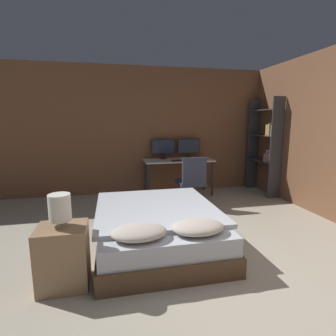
{
  "coord_description": "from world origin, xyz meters",
  "views": [
    {
      "loc": [
        -1.17,
        -1.94,
        1.56
      ],
      "look_at": [
        -0.22,
        2.48,
        0.75
      ],
      "focal_mm": 28.0,
      "sensor_mm": 36.0,
      "label": 1
    }
  ],
  "objects_px": {
    "monitor_left": "(163,147)",
    "keyboard": "(181,161)",
    "monitor_right": "(189,147)",
    "computer_mouse": "(194,160)",
    "bookshelf": "(266,143)",
    "nightstand": "(64,256)",
    "bedside_lamp": "(60,208)",
    "office_chair": "(191,186)",
    "bed": "(158,227)",
    "desk": "(178,164)"
  },
  "relations": [
    {
      "from": "monitor_left",
      "to": "keyboard",
      "type": "xyz_separation_m",
      "value": [
        0.29,
        -0.41,
        -0.23
      ]
    },
    {
      "from": "monitor_right",
      "to": "computer_mouse",
      "type": "bearing_deg",
      "value": -90.84
    },
    {
      "from": "keyboard",
      "to": "bookshelf",
      "type": "distance_m",
      "value": 1.87
    },
    {
      "from": "nightstand",
      "to": "bedside_lamp",
      "type": "xyz_separation_m",
      "value": [
        -0.0,
        0.0,
        0.48
      ]
    },
    {
      "from": "nightstand",
      "to": "bedside_lamp",
      "type": "relative_size",
      "value": 1.91
    },
    {
      "from": "bedside_lamp",
      "to": "computer_mouse",
      "type": "relative_size",
      "value": 4.46
    },
    {
      "from": "bedside_lamp",
      "to": "nightstand",
      "type": "bearing_deg",
      "value": 0.0
    },
    {
      "from": "keyboard",
      "to": "computer_mouse",
      "type": "height_order",
      "value": "computer_mouse"
    },
    {
      "from": "keyboard",
      "to": "office_chair",
      "type": "relative_size",
      "value": 0.41
    },
    {
      "from": "office_chair",
      "to": "bedside_lamp",
      "type": "bearing_deg",
      "value": -132.56
    },
    {
      "from": "monitor_right",
      "to": "computer_mouse",
      "type": "distance_m",
      "value": 0.47
    },
    {
      "from": "nightstand",
      "to": "computer_mouse",
      "type": "bearing_deg",
      "value": 51.3
    },
    {
      "from": "keyboard",
      "to": "office_chair",
      "type": "xyz_separation_m",
      "value": [
        0.05,
        -0.6,
        -0.39
      ]
    },
    {
      "from": "nightstand",
      "to": "computer_mouse",
      "type": "distance_m",
      "value": 3.46
    },
    {
      "from": "bedside_lamp",
      "to": "keyboard",
      "type": "height_order",
      "value": "bedside_lamp"
    },
    {
      "from": "monitor_right",
      "to": "bookshelf",
      "type": "distance_m",
      "value": 1.65
    },
    {
      "from": "bookshelf",
      "to": "monitor_right",
      "type": "bearing_deg",
      "value": 160.02
    },
    {
      "from": "bed",
      "to": "nightstand",
      "type": "relative_size",
      "value": 3.19
    },
    {
      "from": "nightstand",
      "to": "bookshelf",
      "type": "bearing_deg",
      "value": 34.35
    },
    {
      "from": "nightstand",
      "to": "monitor_left",
      "type": "distance_m",
      "value": 3.53
    },
    {
      "from": "nightstand",
      "to": "monitor_right",
      "type": "bearing_deg",
      "value": 55.11
    },
    {
      "from": "bed",
      "to": "bookshelf",
      "type": "height_order",
      "value": "bookshelf"
    },
    {
      "from": "bookshelf",
      "to": "nightstand",
      "type": "bearing_deg",
      "value": -145.65
    },
    {
      "from": "nightstand",
      "to": "keyboard",
      "type": "relative_size",
      "value": 1.55
    },
    {
      "from": "monitor_left",
      "to": "computer_mouse",
      "type": "bearing_deg",
      "value": -35.53
    },
    {
      "from": "monitor_right",
      "to": "keyboard",
      "type": "height_order",
      "value": "monitor_right"
    },
    {
      "from": "computer_mouse",
      "to": "office_chair",
      "type": "xyz_separation_m",
      "value": [
        -0.24,
        -0.6,
        -0.4
      ]
    },
    {
      "from": "bed",
      "to": "office_chair",
      "type": "distance_m",
      "value": 1.7
    },
    {
      "from": "desk",
      "to": "office_chair",
      "type": "xyz_separation_m",
      "value": [
        0.05,
        -0.8,
        -0.28
      ]
    },
    {
      "from": "bedside_lamp",
      "to": "monitor_right",
      "type": "xyz_separation_m",
      "value": [
        2.15,
        3.09,
        0.22
      ]
    },
    {
      "from": "monitor_left",
      "to": "computer_mouse",
      "type": "xyz_separation_m",
      "value": [
        0.57,
        -0.41,
        -0.23
      ]
    },
    {
      "from": "bedside_lamp",
      "to": "computer_mouse",
      "type": "height_order",
      "value": "bedside_lamp"
    },
    {
      "from": "desk",
      "to": "monitor_right",
      "type": "height_order",
      "value": "monitor_right"
    },
    {
      "from": "bedside_lamp",
      "to": "desk",
      "type": "xyz_separation_m",
      "value": [
        1.86,
        2.88,
        -0.12
      ]
    },
    {
      "from": "bedside_lamp",
      "to": "office_chair",
      "type": "height_order",
      "value": "office_chair"
    },
    {
      "from": "desk",
      "to": "bed",
      "type": "bearing_deg",
      "value": -110.67
    },
    {
      "from": "monitor_right",
      "to": "computer_mouse",
      "type": "height_order",
      "value": "monitor_right"
    },
    {
      "from": "nightstand",
      "to": "keyboard",
      "type": "distance_m",
      "value": 3.3
    },
    {
      "from": "office_chair",
      "to": "bookshelf",
      "type": "height_order",
      "value": "bookshelf"
    },
    {
      "from": "desk",
      "to": "nightstand",
      "type": "bearing_deg",
      "value": -122.9
    },
    {
      "from": "nightstand",
      "to": "monitor_right",
      "type": "xyz_separation_m",
      "value": [
        2.15,
        3.09,
        0.7
      ]
    },
    {
      "from": "bed",
      "to": "office_chair",
      "type": "relative_size",
      "value": 2.05
    },
    {
      "from": "bedside_lamp",
      "to": "office_chair",
      "type": "xyz_separation_m",
      "value": [
        1.91,
        2.08,
        -0.4
      ]
    },
    {
      "from": "desk",
      "to": "office_chair",
      "type": "bearing_deg",
      "value": -86.7
    },
    {
      "from": "bookshelf",
      "to": "bed",
      "type": "bearing_deg",
      "value": -144.85
    },
    {
      "from": "desk",
      "to": "monitor_left",
      "type": "height_order",
      "value": "monitor_left"
    },
    {
      "from": "monitor_left",
      "to": "computer_mouse",
      "type": "height_order",
      "value": "monitor_left"
    },
    {
      "from": "monitor_left",
      "to": "office_chair",
      "type": "bearing_deg",
      "value": -71.6
    },
    {
      "from": "monitor_left",
      "to": "office_chair",
      "type": "xyz_separation_m",
      "value": [
        0.33,
        -1.01,
        -0.62
      ]
    },
    {
      "from": "office_chair",
      "to": "monitor_right",
      "type": "bearing_deg",
      "value": 76.46
    }
  ]
}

